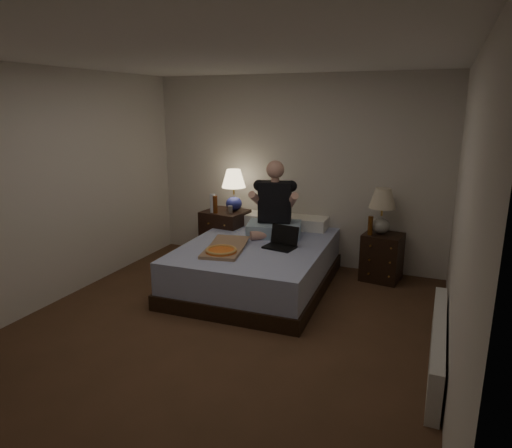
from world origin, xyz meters
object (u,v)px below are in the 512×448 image
at_px(nightstand_right, 382,257).
at_px(person, 275,199).
at_px(beer_bottle_left, 215,205).
at_px(pizza_box, 221,251).
at_px(laptop, 280,238).
at_px(radiator, 437,345).
at_px(lamp_left, 234,190).
at_px(bed, 258,264).
at_px(lamp_right, 382,211).
at_px(beer_bottle_right, 370,225).
at_px(nightstand_left, 225,236).
at_px(soda_can, 230,209).
at_px(water_bottle, 213,203).

relative_size(nightstand_right, person, 0.63).
distance_m(beer_bottle_left, pizza_box, 1.23).
height_order(laptop, radiator, laptop).
height_order(lamp_left, radiator, lamp_left).
distance_m(bed, laptop, 0.50).
relative_size(lamp_right, person, 0.60).
bearing_deg(person, lamp_right, 3.38).
bearing_deg(person, beer_bottle_right, -0.05).
distance_m(nightstand_left, beer_bottle_right, 1.97).
relative_size(bed, nightstand_left, 2.95).
xyz_separation_m(nightstand_left, soda_can, (0.12, -0.09, 0.41)).
relative_size(water_bottle, laptop, 0.74).
distance_m(person, radiator, 2.59).
height_order(person, pizza_box, person).
bearing_deg(lamp_right, radiator, -68.52).
relative_size(nightstand_left, soda_can, 7.16).
relative_size(lamp_left, beer_bottle_left, 2.43).
distance_m(nightstand_left, lamp_left, 0.65).
distance_m(soda_can, radiator, 3.17).
relative_size(soda_can, pizza_box, 0.13).
bearing_deg(nightstand_right, radiator, -61.80).
xyz_separation_m(lamp_left, soda_can, (0.02, -0.17, -0.23)).
bearing_deg(lamp_right, nightstand_right, -24.96).
relative_size(nightstand_right, beer_bottle_right, 2.55).
xyz_separation_m(nightstand_left, beer_bottle_right, (1.94, 0.03, 0.34)).
xyz_separation_m(lamp_left, beer_bottle_left, (-0.16, -0.23, -0.16)).
xyz_separation_m(lamp_right, laptop, (-1.00, -0.86, -0.22)).
bearing_deg(person, pizza_box, -120.08).
bearing_deg(water_bottle, bed, -30.12).
height_order(soda_can, beer_bottle_right, same).
height_order(beer_bottle_right, laptop, beer_bottle_right).
height_order(water_bottle, laptop, water_bottle).
height_order(bed, nightstand_left, nightstand_left).
bearing_deg(nightstand_left, lamp_left, 44.46).
bearing_deg(nightstand_right, pizza_box, -132.23).
bearing_deg(pizza_box, nightstand_right, 29.04).
height_order(water_bottle, person, person).
distance_m(bed, beer_bottle_left, 1.09).
bearing_deg(water_bottle, nightstand_left, 51.18).
bearing_deg(beer_bottle_right, beer_bottle_left, -174.70).
height_order(soda_can, radiator, soda_can).
distance_m(nightstand_right, lamp_left, 2.11).
xyz_separation_m(nightstand_left, lamp_left, (0.10, 0.08, 0.64)).
relative_size(person, radiator, 0.58).
xyz_separation_m(soda_can, beer_bottle_left, (-0.19, -0.07, 0.06)).
relative_size(water_bottle, person, 0.27).
relative_size(nightstand_right, lamp_left, 1.05).
relative_size(bed, person, 2.27).
bearing_deg(beer_bottle_left, laptop, -27.02).
bearing_deg(lamp_left, laptop, -40.27).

